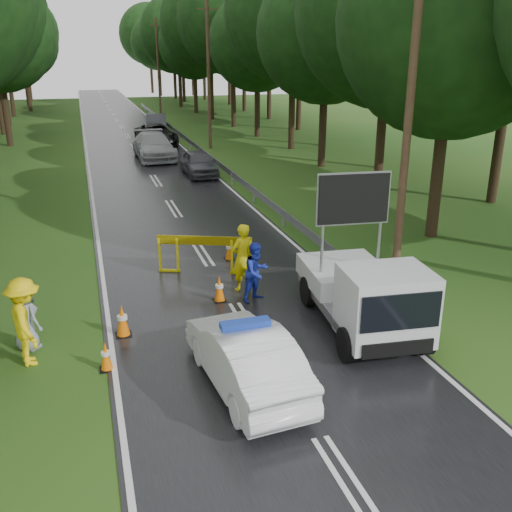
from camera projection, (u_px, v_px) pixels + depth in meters
name	position (u px, v px, depth m)	size (l,w,h in m)	color
ground	(249.00, 328.00, 14.19)	(160.00, 160.00, 0.00)	#1E4B15
road	(134.00, 147.00, 41.23)	(7.00, 140.00, 0.02)	black
guardrail	(185.00, 138.00, 41.76)	(0.12, 60.06, 0.70)	gray
utility_pole_near	(410.00, 107.00, 15.70)	(1.40, 0.24, 10.00)	#3F2E1D
utility_pole_mid	(209.00, 74.00, 39.14)	(1.40, 0.24, 10.00)	#3F2E1D
utility_pole_far	(158.00, 66.00, 62.58)	(1.40, 0.24, 10.00)	#3F2E1D
police_sedan	(246.00, 357.00, 11.50)	(1.80, 4.17, 1.47)	white
work_truck	(366.00, 294.00, 13.72)	(2.45, 4.78, 3.68)	gray
barrier	(204.00, 245.00, 17.41)	(2.74, 1.14, 1.21)	yellow
officer	(242.00, 258.00, 16.17)	(0.72, 0.47, 1.97)	yellow
civilian	(256.00, 272.00, 15.54)	(0.81, 0.63, 1.66)	#18279E
bystander_left	(26.00, 322.00, 12.29)	(1.29, 0.74, 2.00)	yellow
bystander_right	(25.00, 318.00, 12.96)	(0.77, 0.50, 1.58)	#8B96A7
queue_car_first	(199.00, 163.00, 31.59)	(1.63, 4.05, 1.38)	#43444B
queue_car_second	(154.00, 146.00, 36.49)	(2.30, 5.67, 1.65)	#9B9EA2
queue_car_third	(156.00, 135.00, 42.18)	(2.46, 5.34, 1.48)	black
queue_car_fourth	(156.00, 124.00, 48.33)	(1.65, 4.73, 1.56)	#38393E
cone_near_left	(106.00, 356.00, 12.23)	(0.31, 0.31, 0.66)	black
cone_center	(219.00, 289.00, 15.61)	(0.36, 0.36, 0.75)	black
cone_far	(229.00, 250.00, 18.79)	(0.34, 0.34, 0.71)	black
cone_left_mid	(123.00, 321.00, 13.69)	(0.39, 0.39, 0.82)	black
cone_right	(328.00, 281.00, 16.17)	(0.34, 0.34, 0.73)	black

